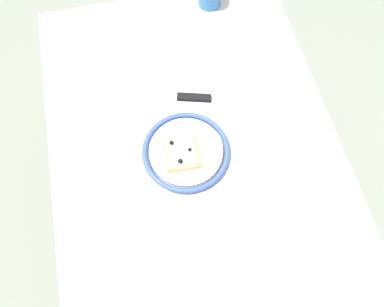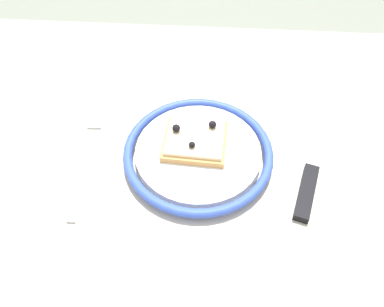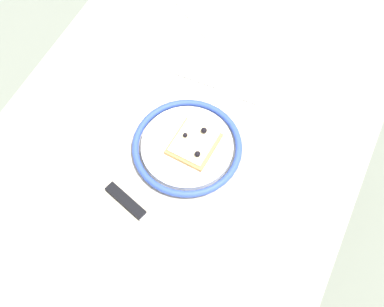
% 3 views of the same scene
% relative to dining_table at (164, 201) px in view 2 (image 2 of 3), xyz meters
% --- Properties ---
extents(dining_table, '(1.18, 0.72, 0.74)m').
position_rel_dining_table_xyz_m(dining_table, '(0.00, 0.00, 0.00)').
color(dining_table, '#BCB29E').
rests_on(dining_table, ground_plane).
extents(plate, '(0.22, 0.22, 0.02)m').
position_rel_dining_table_xyz_m(plate, '(0.05, 0.03, 0.10)').
color(plate, white).
rests_on(plate, dining_table).
extents(pizza_slice_near, '(0.09, 0.09, 0.03)m').
position_rel_dining_table_xyz_m(pizza_slice_near, '(0.05, 0.04, 0.11)').
color(pizza_slice_near, tan).
rests_on(pizza_slice_near, plate).
extents(knife, '(0.09, 0.24, 0.01)m').
position_rel_dining_table_xyz_m(knife, '(0.21, 0.00, 0.09)').
color(knife, silver).
rests_on(knife, dining_table).
extents(fork, '(0.03, 0.20, 0.00)m').
position_rel_dining_table_xyz_m(fork, '(-0.11, 0.01, 0.09)').
color(fork, '#BCBCBC').
rests_on(fork, dining_table).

